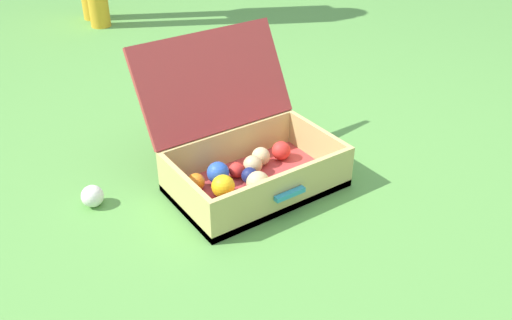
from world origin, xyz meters
The scene contains 3 objects.
ground_plane centered at (0.00, 0.00, 0.00)m, with size 16.00×16.00×0.00m, color #569342.
open_suitcase centered at (0.06, 0.11, 0.11)m, with size 0.56×0.55×0.46m.
stray_ball_on_grass centered at (-0.43, 0.26, 0.04)m, with size 0.07×0.07×0.07m, color white.
Camera 1 is at (-0.82, -1.24, 1.07)m, focal length 38.65 mm.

